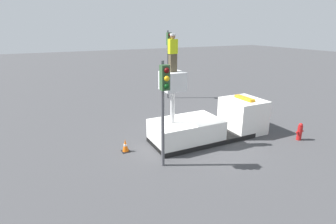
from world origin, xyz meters
TOP-DOWN VIEW (x-y plane):
  - ground_plane at (0.00, 0.00)m, footprint 120.00×120.00m
  - bucket_truck at (0.55, 0.00)m, footprint 6.65×2.28m
  - worker at (-1.82, 0.00)m, footprint 0.40×0.26m
  - traffic_light_pole at (-3.13, -1.80)m, footprint 0.34×0.57m
  - traffic_light_across at (2.22, 8.63)m, footprint 0.34×0.57m
  - fire_hydrant at (4.70, -2.41)m, footprint 0.49×0.25m
  - traffic_cone_rear at (-4.21, 0.40)m, footprint 0.39×0.39m

SIDE VIEW (x-z plane):
  - ground_plane at x=0.00m, z-range 0.00..0.00m
  - traffic_cone_rear at x=-4.21m, z-range -0.02..0.63m
  - fire_hydrant at x=4.70m, z-range -0.01..0.96m
  - bucket_truck at x=0.55m, z-range -1.11..2.74m
  - traffic_light_pole at x=-3.13m, z-range 0.97..5.60m
  - traffic_light_across at x=2.22m, z-range 1.16..6.77m
  - worker at x=-1.82m, z-range 3.85..5.60m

